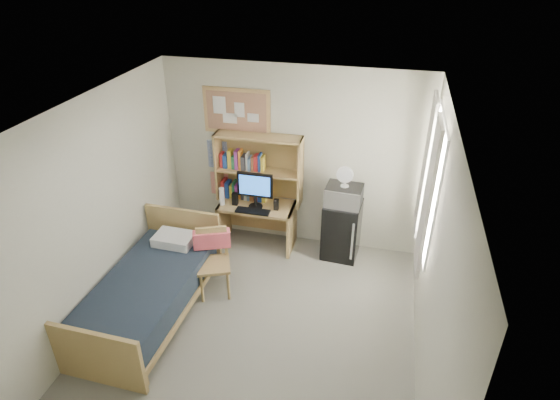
% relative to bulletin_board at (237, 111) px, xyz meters
% --- Properties ---
extents(floor, '(3.60, 4.20, 0.02)m').
position_rel_bulletin_board_xyz_m(floor, '(0.78, -2.08, -1.93)').
color(floor, gray).
rests_on(floor, ground).
extents(ceiling, '(3.60, 4.20, 0.02)m').
position_rel_bulletin_board_xyz_m(ceiling, '(0.78, -2.08, 0.68)').
color(ceiling, white).
rests_on(ceiling, wall_back).
extents(wall_back, '(3.60, 0.04, 2.60)m').
position_rel_bulletin_board_xyz_m(wall_back, '(0.78, 0.02, -0.62)').
color(wall_back, beige).
rests_on(wall_back, floor).
extents(wall_left, '(0.04, 4.20, 2.60)m').
position_rel_bulletin_board_xyz_m(wall_left, '(-1.02, -2.08, -0.62)').
color(wall_left, beige).
rests_on(wall_left, floor).
extents(wall_right, '(0.04, 4.20, 2.60)m').
position_rel_bulletin_board_xyz_m(wall_right, '(2.58, -2.08, -0.62)').
color(wall_right, beige).
rests_on(wall_right, floor).
extents(window_unit, '(0.10, 1.40, 1.70)m').
position_rel_bulletin_board_xyz_m(window_unit, '(2.53, -0.88, -0.32)').
color(window_unit, white).
rests_on(window_unit, wall_right).
extents(curtain_left, '(0.04, 0.55, 1.70)m').
position_rel_bulletin_board_xyz_m(curtain_left, '(2.50, -1.28, -0.32)').
color(curtain_left, silver).
rests_on(curtain_left, wall_right).
extents(curtain_right, '(0.04, 0.55, 1.70)m').
position_rel_bulletin_board_xyz_m(curtain_right, '(2.50, -0.48, -0.32)').
color(curtain_right, silver).
rests_on(curtain_right, wall_right).
extents(bulletin_board, '(0.94, 0.03, 0.64)m').
position_rel_bulletin_board_xyz_m(bulletin_board, '(0.00, 0.00, 0.00)').
color(bulletin_board, '#A77658').
rests_on(bulletin_board, wall_back).
extents(poster_wave, '(0.30, 0.01, 0.42)m').
position_rel_bulletin_board_xyz_m(poster_wave, '(-0.32, 0.01, -0.67)').
color(poster_wave, '#244192').
rests_on(poster_wave, wall_back).
extents(poster_japan, '(0.28, 0.01, 0.36)m').
position_rel_bulletin_board_xyz_m(poster_japan, '(-0.32, 0.01, -1.14)').
color(poster_japan, red).
rests_on(poster_japan, wall_back).
extents(desk, '(1.07, 0.53, 0.67)m').
position_rel_bulletin_board_xyz_m(desk, '(0.33, -0.28, -1.59)').
color(desk, tan).
rests_on(desk, floor).
extents(desk_chair, '(0.57, 0.57, 0.88)m').
position_rel_bulletin_board_xyz_m(desk_chair, '(0.11, -1.45, -1.48)').
color(desk_chair, tan).
rests_on(desk_chair, floor).
extents(mini_fridge, '(0.52, 0.52, 0.83)m').
position_rel_bulletin_board_xyz_m(mini_fridge, '(1.55, -0.25, -1.51)').
color(mini_fridge, black).
rests_on(mini_fridge, floor).
extents(bed, '(1.05, 2.02, 0.55)m').
position_rel_bulletin_board_xyz_m(bed, '(-0.50, -2.03, -1.65)').
color(bed, black).
rests_on(bed, floor).
extents(hutch, '(1.21, 0.31, 0.99)m').
position_rel_bulletin_board_xyz_m(hutch, '(0.33, -0.13, -0.76)').
color(hutch, tan).
rests_on(hutch, desk).
extents(monitor, '(0.50, 0.04, 0.53)m').
position_rel_bulletin_board_xyz_m(monitor, '(0.33, -0.34, -0.99)').
color(monitor, black).
rests_on(monitor, desk).
extents(keyboard, '(0.48, 0.15, 0.02)m').
position_rel_bulletin_board_xyz_m(keyboard, '(0.33, -0.48, -1.24)').
color(keyboard, black).
rests_on(keyboard, desk).
extents(speaker_left, '(0.07, 0.07, 0.18)m').
position_rel_bulletin_board_xyz_m(speaker_left, '(0.03, -0.34, -1.16)').
color(speaker_left, black).
rests_on(speaker_left, desk).
extents(speaker_right, '(0.07, 0.07, 0.16)m').
position_rel_bulletin_board_xyz_m(speaker_right, '(0.63, -0.34, -1.18)').
color(speaker_right, black).
rests_on(speaker_right, desk).
extents(water_bottle, '(0.08, 0.08, 0.26)m').
position_rel_bulletin_board_xyz_m(water_bottle, '(-0.15, -0.39, -1.13)').
color(water_bottle, white).
rests_on(water_bottle, desk).
extents(hoodie, '(0.48, 0.30, 0.22)m').
position_rel_bulletin_board_xyz_m(hoodie, '(0.03, -1.26, -1.24)').
color(hoodie, '#ED5A65').
rests_on(hoodie, desk_chair).
extents(microwave, '(0.50, 0.39, 0.28)m').
position_rel_bulletin_board_xyz_m(microwave, '(1.55, -0.27, -0.95)').
color(microwave, silver).
rests_on(microwave, mini_fridge).
extents(desk_fan, '(0.23, 0.23, 0.27)m').
position_rel_bulletin_board_xyz_m(desk_fan, '(1.55, -0.27, -0.68)').
color(desk_fan, white).
rests_on(desk_fan, microwave).
extents(pillow, '(0.51, 0.36, 0.12)m').
position_rel_bulletin_board_xyz_m(pillow, '(-0.48, -1.28, -1.31)').
color(pillow, white).
rests_on(pillow, bed).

